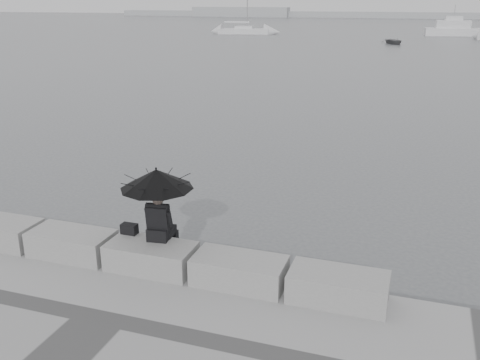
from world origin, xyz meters
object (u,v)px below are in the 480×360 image
(motor_cruiser, at_px, (459,30))
(dinghy, at_px, (394,41))
(sailboat_left, at_px, (244,30))
(seated_person, at_px, (157,186))

(motor_cruiser, bearing_deg, dinghy, -118.68)
(sailboat_left, distance_m, motor_cruiser, 32.00)
(sailboat_left, bearing_deg, motor_cruiser, 2.43)
(motor_cruiser, xyz_separation_m, dinghy, (-8.14, -18.22, -0.59))
(seated_person, relative_size, dinghy, 0.39)
(seated_person, distance_m, sailboat_left, 77.14)
(motor_cruiser, height_order, dinghy, motor_cruiser)
(motor_cruiser, relative_size, dinghy, 2.74)
(dinghy, bearing_deg, sailboat_left, 123.82)
(seated_person, relative_size, sailboat_left, 0.11)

